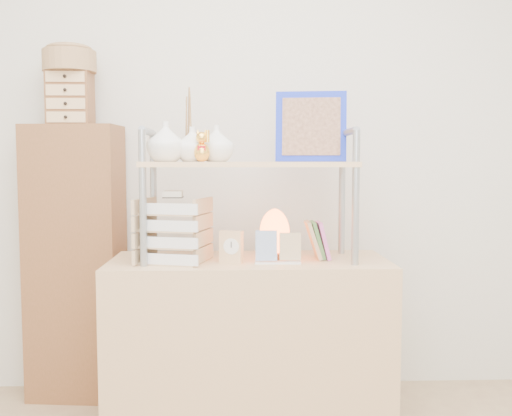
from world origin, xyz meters
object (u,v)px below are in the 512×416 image
Objects in this scene: desk at (249,344)px; cabinet at (76,263)px; letter_tray at (174,234)px; salt_lamp at (275,233)px.

desk is 0.89× the size of cabinet.
desk is 0.97m from cabinet.
letter_tray is (0.53, -0.43, 0.20)m from cabinet.
letter_tray is at bearing -168.69° from desk.
letter_tray reaches higher than desk.
letter_tray is (-0.32, -0.06, 0.50)m from desk.
desk is 0.59m from letter_tray.
desk is 5.53× the size of salt_lamp.
cabinet is at bearing 160.59° from salt_lamp.
desk is at bearing -17.77° from cabinet.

